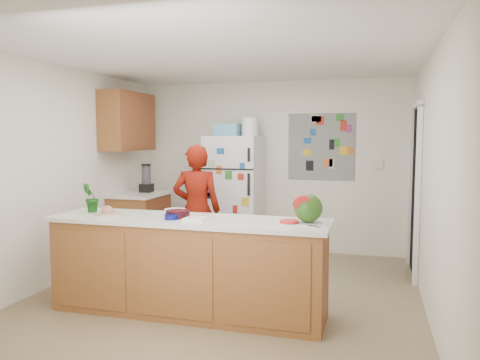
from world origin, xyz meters
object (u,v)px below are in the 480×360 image
(person, at_px, (197,210))
(cherry_bowl, at_px, (178,214))
(watermelon, at_px, (308,208))
(refrigerator, at_px, (234,195))

(person, height_order, cherry_bowl, person)
(watermelon, bearing_deg, person, 141.85)
(watermelon, height_order, cherry_bowl, watermelon)
(refrigerator, distance_m, watermelon, 2.74)
(watermelon, bearing_deg, cherry_bowl, -178.79)
(person, bearing_deg, watermelon, 129.13)
(cherry_bowl, bearing_deg, person, 103.04)
(person, relative_size, cherry_bowl, 7.05)
(refrigerator, height_order, watermelon, refrigerator)
(refrigerator, height_order, person, refrigerator)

